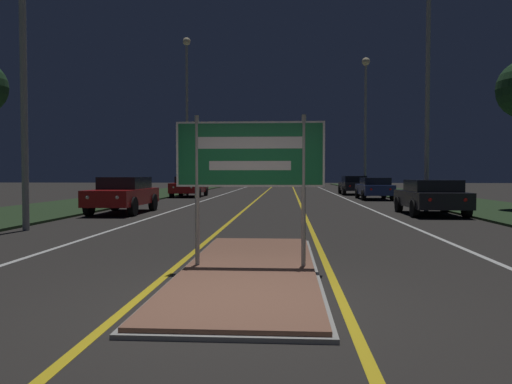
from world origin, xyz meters
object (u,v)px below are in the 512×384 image
at_px(highway_sign, 250,160).
at_px(car_receding_0, 431,196).
at_px(streetlight_right_far, 366,102).
at_px(streetlight_right_near, 428,30).
at_px(car_receding_1, 374,188).
at_px(streetlight_left_far, 187,94).
at_px(car_receding_2, 354,185).
at_px(car_approaching_1, 190,186).
at_px(car_approaching_0, 124,194).

bearing_deg(highway_sign, car_receding_0, 62.07).
bearing_deg(streetlight_right_far, streetlight_right_near, -90.22).
distance_m(streetlight_right_far, car_receding_1, 9.35).
bearing_deg(streetlight_left_far, car_receding_1, -20.71).
bearing_deg(car_receding_2, car_approaching_1, -160.08).
bearing_deg(highway_sign, car_receding_2, 79.48).
bearing_deg(streetlight_left_far, car_receding_2, 11.69).
xyz_separation_m(highway_sign, streetlight_right_near, (6.27, 13.02, 5.62)).
distance_m(highway_sign, streetlight_right_near, 15.50).
xyz_separation_m(car_receding_1, car_receding_2, (-0.30, 7.14, 0.04)).
bearing_deg(streetlight_left_far, highway_sign, -76.57).
bearing_deg(streetlight_right_far, streetlight_left_far, -169.41).
bearing_deg(car_receding_0, streetlight_left_far, 127.99).
distance_m(car_receding_1, car_receding_2, 7.15).
distance_m(streetlight_right_far, car_approaching_1, 14.35).
distance_m(highway_sign, car_receding_2, 30.21).
relative_size(streetlight_right_near, streetlight_right_far, 1.09).
height_order(highway_sign, streetlight_left_far, streetlight_left_far).
xyz_separation_m(car_receding_1, car_approaching_1, (-11.82, 2.97, 0.02)).
bearing_deg(car_receding_2, highway_sign, -100.52).
height_order(streetlight_right_far, car_approaching_0, streetlight_right_far).
bearing_deg(streetlight_right_far, car_approaching_1, -161.68).
bearing_deg(car_approaching_1, streetlight_right_near, -45.51).
relative_size(car_receding_1, car_approaching_0, 0.96).
bearing_deg(streetlight_right_near, car_approaching_0, -172.26).
bearing_deg(highway_sign, streetlight_left_far, 103.43).
bearing_deg(car_receding_1, car_approaching_1, 165.90).
bearing_deg(car_approaching_1, car_receding_0, -50.01).
bearing_deg(streetlight_right_far, car_receding_0, -91.16).
height_order(streetlight_left_far, car_receding_0, streetlight_left_far).
bearing_deg(car_receding_0, car_receding_1, 90.76).
bearing_deg(car_approaching_1, streetlight_left_far, 106.34).
bearing_deg(car_approaching_1, highway_sign, -76.76).
relative_size(car_receding_0, car_receding_2, 0.86).
distance_m(car_receding_0, car_approaching_0, 11.79).
relative_size(car_receding_1, car_receding_2, 0.89).
xyz_separation_m(streetlight_right_near, car_approaching_0, (-12.10, -1.64, -6.62)).
bearing_deg(streetlight_right_far, highway_sign, -102.08).
height_order(highway_sign, car_receding_0, highway_sign).
distance_m(car_receding_2, car_approaching_0, 21.54).
relative_size(highway_sign, car_receding_1, 0.55).
xyz_separation_m(streetlight_right_near, car_receding_2, (-0.76, 16.67, -6.64)).
relative_size(car_receding_0, car_approaching_0, 0.92).
xyz_separation_m(streetlight_right_near, car_receding_0, (-0.31, -1.77, -6.68)).
bearing_deg(highway_sign, car_approaching_1, 103.24).
height_order(streetlight_right_near, car_receding_2, streetlight_right_near).
bearing_deg(car_approaching_0, streetlight_left_far, 92.44).
bearing_deg(streetlight_left_far, streetlight_right_far, 10.59).
relative_size(highway_sign, streetlight_right_far, 0.23).
bearing_deg(car_receding_1, streetlight_left_far, 159.29).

